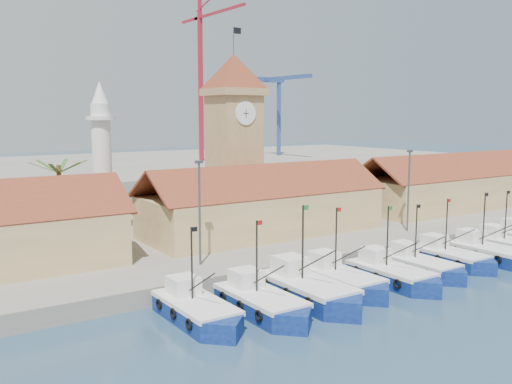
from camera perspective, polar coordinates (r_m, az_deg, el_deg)
ground at (r=48.30m, az=14.37°, el=-9.80°), size 400.00×400.00×0.00m
quay at (r=66.01m, az=-1.26°, el=-4.15°), size 140.00×32.00×1.50m
terminal at (r=145.40m, az=-19.69°, el=2.04°), size 240.00×80.00×2.00m
boat_0 at (r=40.68m, az=-5.81°, el=-11.89°), size 3.38×9.27×7.01m
boat_1 at (r=41.96m, az=0.74°, el=-11.20°), size 3.47×9.50×7.19m
boat_2 at (r=44.65m, az=5.41°, el=-9.95°), size 3.81×10.45×7.91m
boat_3 at (r=47.92m, az=8.63°, el=-8.86°), size 3.47×9.50×7.19m
boat_4 at (r=50.35m, az=13.61°, el=-8.19°), size 3.39×9.29×7.03m
boat_5 at (r=54.01m, az=16.25°, el=-7.23°), size 3.22×8.83×6.68m
boat_6 at (r=58.01m, az=19.02°, el=-6.31°), size 3.25×8.90×6.74m
boat_7 at (r=60.92m, az=22.35°, el=-5.77°), size 3.43×9.41×7.12m
boat_8 at (r=64.99m, az=24.18°, el=-5.06°), size 3.34×9.15×6.92m
hall_center at (r=62.12m, az=0.70°, el=-1.86°), size 27.04×10.13×7.61m
hall_right at (r=84.20m, az=19.02°, el=0.25°), size 31.20×10.13×7.61m
clock_tower at (r=66.33m, az=-2.21°, el=5.68°), size 5.80×5.80×22.70m
minaret at (r=61.95m, az=-15.15°, el=3.20°), size 3.00×3.00×16.30m
palm_tree at (r=59.01m, az=-19.01°, el=-0.58°), size 5.60×5.03×8.39m
lamp_posts at (r=55.70m, az=5.77°, el=-0.43°), size 80.70×0.25×9.03m
crane_red_right at (r=153.17m, az=-5.36°, el=12.51°), size 1.00×31.84×45.40m
gantry at (r=167.87m, az=1.58°, el=9.70°), size 13.00×22.00×23.20m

